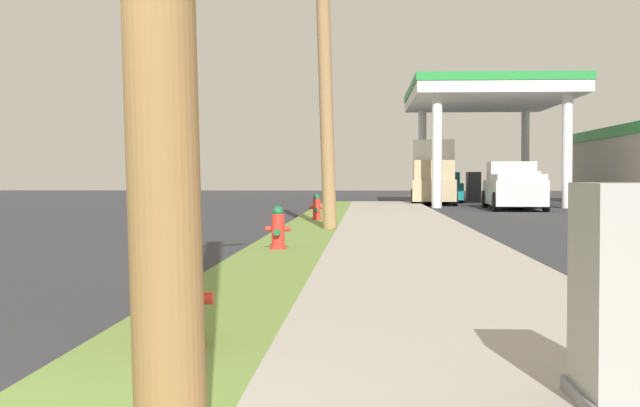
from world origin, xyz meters
TOP-DOWN VIEW (x-y plane):
  - fire_hydrant_nearest at (0.77, 2.81)m, footprint 0.42×0.38m
  - fire_hydrant_second at (0.60, 11.28)m, footprint 0.42×0.38m
  - fire_hydrant_third at (0.68, 21.39)m, footprint 0.42×0.37m
  - utility_pole_midground at (1.11, 16.84)m, footprint 0.84×1.38m
  - utility_cabinet at (3.50, 1.28)m, footprint 0.52×0.76m
  - gas_station_canopy at (14.82, 39.11)m, footprint 15.66×13.12m
  - car_white_by_near_pump at (8.74, 35.57)m, footprint 2.13×4.58m
  - car_teal_by_far_pump at (6.11, 42.57)m, footprint 2.02×4.54m
  - truck_tan_at_forecourt at (5.38, 39.53)m, footprint 2.46×6.50m
  - truck_silver_on_apron at (8.12, 32.54)m, footprint 2.33×5.48m

SIDE VIEW (x-z plane):
  - fire_hydrant_nearest at x=0.77m, z-range 0.07..0.82m
  - fire_hydrant_second at x=0.60m, z-range 0.07..0.82m
  - fire_hydrant_third at x=0.68m, z-range 0.07..0.82m
  - utility_cabinet at x=3.50m, z-range 0.08..1.28m
  - car_white_by_near_pump at x=8.74m, z-range -0.07..1.51m
  - car_teal_by_far_pump at x=6.11m, z-range -0.07..1.51m
  - truck_silver_on_apron at x=8.12m, z-range -0.07..1.90m
  - truck_tan_at_forecourt at x=5.38m, z-range -0.07..3.04m
  - gas_station_canopy at x=14.82m, z-range -0.37..5.38m
  - utility_pole_midground at x=1.11m, z-range 0.20..9.31m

